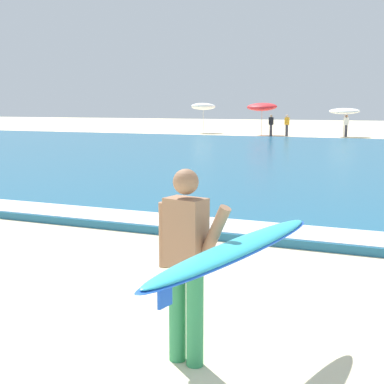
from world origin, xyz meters
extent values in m
cube|color=#1E6084|center=(0.00, 18.52, 0.07)|extent=(120.00, 28.00, 0.14)
cube|color=white|center=(0.00, 5.12, 0.15)|extent=(120.00, 1.06, 0.01)
cylinder|color=#338E56|center=(3.03, 0.35, 0.44)|extent=(0.15, 0.15, 0.88)
cylinder|color=#338E56|center=(3.22, 0.31, 0.44)|extent=(0.15, 0.15, 0.88)
cube|color=#9E7051|center=(3.13, 0.33, 1.18)|extent=(0.38, 0.28, 0.60)
sphere|color=#9E7051|center=(3.13, 0.33, 1.62)|extent=(0.22, 0.22, 0.22)
cylinder|color=#9E7051|center=(2.90, 0.38, 1.13)|extent=(0.10, 0.10, 0.58)
cylinder|color=#9E7051|center=(3.40, 0.30, 1.20)|extent=(0.32, 0.16, 0.51)
ellipsoid|color=#33BCD6|center=(3.63, 0.23, 1.13)|extent=(0.77, 2.49, 0.10)
ellipsoid|color=blue|center=(3.63, 0.23, 1.11)|extent=(0.82, 2.59, 0.06)
cube|color=blue|center=(3.44, -0.74, 1.01)|extent=(0.05, 0.14, 0.14)
cylinder|color=beige|center=(-11.63, 37.73, 1.03)|extent=(0.05, 0.05, 2.06)
ellipsoid|color=white|center=(-11.63, 37.73, 2.15)|extent=(1.99, 2.01, 0.64)
cylinder|color=beige|center=(-6.32, 36.42, 1.02)|extent=(0.05, 0.05, 2.04)
ellipsoid|color=red|center=(-6.32, 36.42, 2.12)|extent=(2.27, 2.31, 0.76)
cylinder|color=beige|center=(-0.28, 36.57, 0.88)|extent=(0.05, 0.05, 1.77)
ellipsoid|color=white|center=(-0.28, 36.57, 1.83)|extent=(2.17, 2.18, 0.52)
cylinder|color=#383842|center=(-0.09, 36.48, 0.42)|extent=(0.20, 0.20, 0.84)
cube|color=white|center=(-0.09, 36.48, 1.11)|extent=(0.32, 0.20, 0.54)
sphere|color=#9E7051|center=(-0.09, 36.48, 1.48)|extent=(0.20, 0.20, 0.20)
cylinder|color=#383842|center=(-5.27, 35.18, 0.42)|extent=(0.20, 0.20, 0.84)
cube|color=black|center=(-5.27, 35.18, 1.11)|extent=(0.32, 0.20, 0.54)
sphere|color=tan|center=(-5.27, 35.18, 1.48)|extent=(0.20, 0.20, 0.20)
cylinder|color=#383842|center=(-4.15, 35.41, 0.42)|extent=(0.20, 0.20, 0.84)
cube|color=orange|center=(-4.15, 35.41, 1.11)|extent=(0.32, 0.20, 0.54)
sphere|color=beige|center=(-4.15, 35.41, 1.48)|extent=(0.20, 0.20, 0.20)
camera|label=1|loc=(4.93, -3.80, 2.26)|focal=50.73mm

